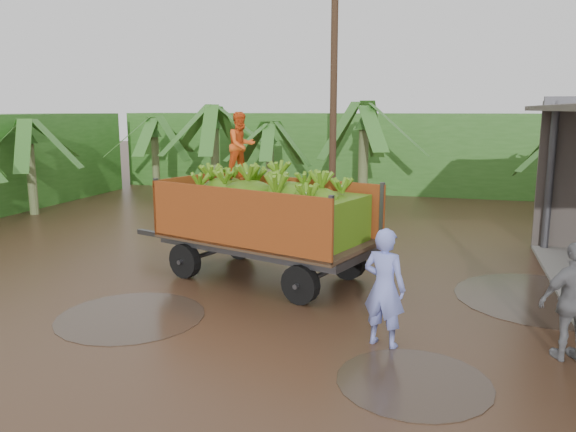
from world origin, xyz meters
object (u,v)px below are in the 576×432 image
object	(u,v)px
man_blue	(384,288)
banana_trailer	(265,216)
utility_pole	(333,101)
man_grey	(574,302)

from	to	relation	value
man_blue	banana_trailer	bearing A→B (deg)	-26.44
man_blue	utility_pole	xyz separation A→B (m)	(-3.04, 10.33, 3.09)
man_grey	utility_pole	size ratio (longest dim) A/B	0.23
banana_trailer	man_grey	size ratio (longest dim) A/B	3.59
banana_trailer	man_blue	world-z (taller)	banana_trailer
utility_pole	man_blue	bearing A→B (deg)	-73.58
banana_trailer	man_grey	world-z (taller)	banana_trailer
man_blue	man_grey	world-z (taller)	man_blue
utility_pole	man_grey	bearing A→B (deg)	-59.76
banana_trailer	utility_pole	distance (m)	7.82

